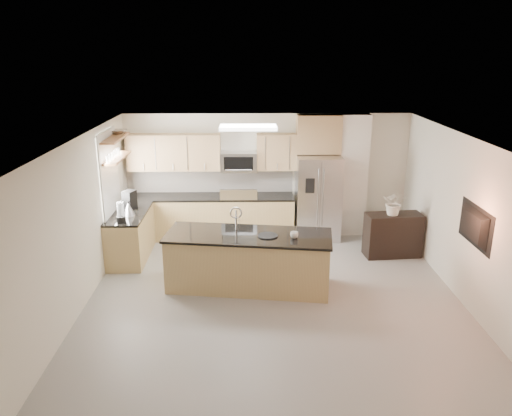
{
  "coord_description": "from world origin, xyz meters",
  "views": [
    {
      "loc": [
        -0.42,
        -7.16,
        3.88
      ],
      "look_at": [
        -0.27,
        1.3,
        1.17
      ],
      "focal_mm": 35.0,
      "sensor_mm": 36.0,
      "label": 1
    }
  ],
  "objects_px": {
    "credenza": "(393,235)",
    "platter": "(268,236)",
    "microwave": "(239,162)",
    "coffee_maker": "(130,200)",
    "kettle": "(129,209)",
    "television": "(470,226)",
    "cup": "(294,235)",
    "island": "(249,260)",
    "bowl": "(119,131)",
    "flower_vase": "(395,197)",
    "blender": "(121,214)",
    "range": "(239,216)",
    "refrigerator": "(318,197)"
  },
  "relations": [
    {
      "from": "credenza",
      "to": "flower_vase",
      "type": "bearing_deg",
      "value": -133.35
    },
    {
      "from": "platter",
      "to": "kettle",
      "type": "bearing_deg",
      "value": 154.75
    },
    {
      "from": "blender",
      "to": "flower_vase",
      "type": "height_order",
      "value": "flower_vase"
    },
    {
      "from": "cup",
      "to": "coffee_maker",
      "type": "height_order",
      "value": "coffee_maker"
    },
    {
      "from": "credenza",
      "to": "kettle",
      "type": "relative_size",
      "value": 3.73
    },
    {
      "from": "cup",
      "to": "coffee_maker",
      "type": "xyz_separation_m",
      "value": [
        -3.03,
        1.69,
        0.09
      ]
    },
    {
      "from": "credenza",
      "to": "bowl",
      "type": "xyz_separation_m",
      "value": [
        -5.25,
        0.48,
        1.96
      ]
    },
    {
      "from": "microwave",
      "to": "island",
      "type": "height_order",
      "value": "microwave"
    },
    {
      "from": "microwave",
      "to": "coffee_maker",
      "type": "height_order",
      "value": "microwave"
    },
    {
      "from": "range",
      "to": "bowl",
      "type": "relative_size",
      "value": 2.85
    },
    {
      "from": "microwave",
      "to": "cup",
      "type": "height_order",
      "value": "microwave"
    },
    {
      "from": "island",
      "to": "television",
      "type": "xyz_separation_m",
      "value": [
        3.32,
        -0.77,
        0.87
      ]
    },
    {
      "from": "bowl",
      "to": "blender",
      "type": "bearing_deg",
      "value": -80.53
    },
    {
      "from": "coffee_maker",
      "to": "kettle",
      "type": "bearing_deg",
      "value": -80.26
    },
    {
      "from": "credenza",
      "to": "refrigerator",
      "type": "bearing_deg",
      "value": 137.64
    },
    {
      "from": "island",
      "to": "television",
      "type": "relative_size",
      "value": 2.65
    },
    {
      "from": "cup",
      "to": "flower_vase",
      "type": "height_order",
      "value": "flower_vase"
    },
    {
      "from": "range",
      "to": "island",
      "type": "distance_m",
      "value": 2.36
    },
    {
      "from": "cup",
      "to": "bowl",
      "type": "xyz_separation_m",
      "value": [
        -3.19,
        1.95,
        1.39
      ]
    },
    {
      "from": "island",
      "to": "television",
      "type": "height_order",
      "value": "television"
    },
    {
      "from": "cup",
      "to": "platter",
      "type": "bearing_deg",
      "value": 168.25
    },
    {
      "from": "blender",
      "to": "kettle",
      "type": "xyz_separation_m",
      "value": [
        0.05,
        0.38,
        -0.04
      ]
    },
    {
      "from": "refrigerator",
      "to": "platter",
      "type": "height_order",
      "value": "refrigerator"
    },
    {
      "from": "refrigerator",
      "to": "island",
      "type": "distance_m",
      "value": 2.77
    },
    {
      "from": "television",
      "to": "blender",
      "type": "bearing_deg",
      "value": 75.1
    },
    {
      "from": "microwave",
      "to": "bowl",
      "type": "xyz_separation_m",
      "value": [
        -2.25,
        -0.71,
        0.76
      ]
    },
    {
      "from": "refrigerator",
      "to": "platter",
      "type": "relative_size",
      "value": 5.39
    },
    {
      "from": "credenza",
      "to": "platter",
      "type": "bearing_deg",
      "value": -156.14
    },
    {
      "from": "refrigerator",
      "to": "credenza",
      "type": "distance_m",
      "value": 1.75
    },
    {
      "from": "coffee_maker",
      "to": "television",
      "type": "bearing_deg",
      "value": -22.1
    },
    {
      "from": "bowl",
      "to": "flower_vase",
      "type": "distance_m",
      "value": 5.37
    },
    {
      "from": "credenza",
      "to": "coffee_maker",
      "type": "relative_size",
      "value": 2.96
    },
    {
      "from": "cup",
      "to": "platter",
      "type": "distance_m",
      "value": 0.44
    },
    {
      "from": "credenza",
      "to": "bowl",
      "type": "relative_size",
      "value": 2.66
    },
    {
      "from": "microwave",
      "to": "platter",
      "type": "xyz_separation_m",
      "value": [
        0.51,
        -2.57,
        -0.67
      ]
    },
    {
      "from": "kettle",
      "to": "coffee_maker",
      "type": "bearing_deg",
      "value": 99.74
    },
    {
      "from": "cup",
      "to": "kettle",
      "type": "xyz_separation_m",
      "value": [
        -2.96,
        1.28,
        0.05
      ]
    },
    {
      "from": "refrigerator",
      "to": "coffee_maker",
      "type": "distance_m",
      "value": 3.84
    },
    {
      "from": "range",
      "to": "cup",
      "type": "bearing_deg",
      "value": -69.75
    },
    {
      "from": "flower_vase",
      "to": "coffee_maker",
      "type": "bearing_deg",
      "value": 177.01
    },
    {
      "from": "microwave",
      "to": "credenza",
      "type": "relative_size",
      "value": 0.71
    },
    {
      "from": "range",
      "to": "refrigerator",
      "type": "height_order",
      "value": "refrigerator"
    },
    {
      "from": "blender",
      "to": "credenza",
      "type": "bearing_deg",
      "value": 6.39
    },
    {
      "from": "refrigerator",
      "to": "cup",
      "type": "height_order",
      "value": "refrigerator"
    },
    {
      "from": "microwave",
      "to": "kettle",
      "type": "xyz_separation_m",
      "value": [
        -2.02,
        -1.38,
        -0.58
      ]
    },
    {
      "from": "microwave",
      "to": "refrigerator",
      "type": "bearing_deg",
      "value": -5.86
    },
    {
      "from": "kettle",
      "to": "television",
      "type": "relative_size",
      "value": 0.27
    },
    {
      "from": "flower_vase",
      "to": "bowl",
      "type": "bearing_deg",
      "value": 174.27
    },
    {
      "from": "microwave",
      "to": "coffee_maker",
      "type": "distance_m",
      "value": 2.37
    },
    {
      "from": "platter",
      "to": "cup",
      "type": "bearing_deg",
      "value": -11.75
    }
  ]
}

